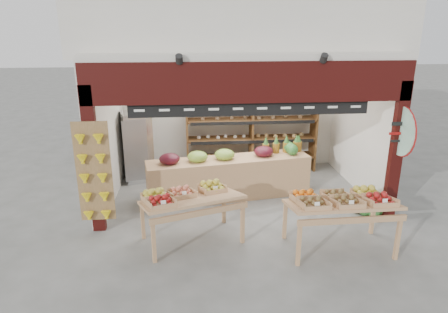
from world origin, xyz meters
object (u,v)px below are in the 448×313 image
mid_counter (229,176)px  back_shelving (251,124)px  cardboard_stack (169,186)px  display_table_left (184,198)px  display_table_right (341,201)px  refrigerator (137,147)px  watermelon_pile (368,204)px

mid_counter → back_shelving: bearing=65.5°
back_shelving → cardboard_stack: (-2.02, -1.56, -0.96)m
display_table_left → display_table_right: bearing=-11.1°
cardboard_stack → display_table_right: 3.76m
refrigerator → cardboard_stack: bearing=-73.0°
refrigerator → watermelon_pile: bearing=-41.9°
cardboard_stack → watermelon_pile: cardboard_stack is taller
back_shelving → cardboard_stack: 2.72m
refrigerator → mid_counter: bearing=-47.4°
mid_counter → display_table_left: 2.05m
mid_counter → display_table_right: 2.81m
cardboard_stack → display_table_left: display_table_left is taller
refrigerator → mid_counter: refrigerator is taller
cardboard_stack → display_table_left: 1.96m
back_shelving → mid_counter: (-0.74, -1.62, -0.74)m
cardboard_stack → display_table_left: size_ratio=0.57×
back_shelving → display_table_right: back_shelving is taller
display_table_right → display_table_left: bearing=168.9°
refrigerator → display_table_left: (1.11, -3.02, -0.03)m
mid_counter → watermelon_pile: 2.89m
refrigerator → cardboard_stack: size_ratio=1.57×
mid_counter → watermelon_pile: mid_counter is taller
watermelon_pile → mid_counter: bearing=159.2°
mid_counter → display_table_right: size_ratio=2.05×
refrigerator → display_table_right: bearing=-60.5°
watermelon_pile → display_table_right: bearing=-130.8°
display_table_left → cardboard_stack: bearing=100.2°
back_shelving → cardboard_stack: bearing=-142.3°
mid_counter → watermelon_pile: bearing=-20.8°
mid_counter → display_table_left: bearing=-117.9°
display_table_right → watermelon_pile: (1.09, 1.27, -0.68)m
display_table_left → watermelon_pile: size_ratio=2.78×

